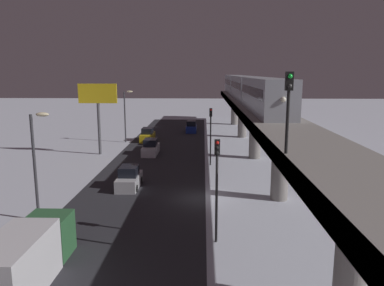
{
  "coord_description": "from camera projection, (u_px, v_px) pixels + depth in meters",
  "views": [
    {
      "loc": [
        -0.21,
        29.54,
        10.27
      ],
      "look_at": [
        1.16,
        -15.78,
        1.67
      ],
      "focal_mm": 34.92,
      "sensor_mm": 36.0,
      "label": 1
    }
  ],
  "objects": [
    {
      "name": "box_truck",
      "position": [
        26.0,
        257.0,
        18.29
      ],
      "size": [
        2.4,
        7.4,
        2.8
      ],
      "color": "#2D6038",
      "rests_on": "ground_plane"
    },
    {
      "name": "elevated_railway",
      "position": [
        280.0,
        134.0,
        29.72
      ],
      "size": [
        5.0,
        104.6,
        6.31
      ],
      "color": "gray",
      "rests_on": "ground_plane"
    },
    {
      "name": "traffic_light_near",
      "position": [
        217.0,
        176.0,
        22.19
      ],
      "size": [
        0.32,
        0.44,
        6.4
      ],
      "color": "#2D2D2D",
      "rests_on": "ground_plane"
    },
    {
      "name": "ground_plane",
      "position": [
        200.0,
        198.0,
        30.93
      ],
      "size": [
        240.0,
        240.0,
        0.0
      ],
      "primitive_type": "plane",
      "color": "silver"
    },
    {
      "name": "commercial_billboard",
      "position": [
        98.0,
        100.0,
        46.32
      ],
      "size": [
        4.8,
        0.36,
        8.9
      ],
      "color": "#4C4C51",
      "rests_on": "ground_plane"
    },
    {
      "name": "avenue_asphalt",
      "position": [
        140.0,
        198.0,
        31.08
      ],
      "size": [
        11.0,
        104.6,
        0.01
      ],
      "primitive_type": "cube",
      "color": "#28282D",
      "rests_on": "ground_plane"
    },
    {
      "name": "traffic_light_mid",
      "position": [
        211.0,
        128.0,
        41.21
      ],
      "size": [
        0.32,
        0.44,
        6.4
      ],
      "color": "#2D2D2D",
      "rests_on": "ground_plane"
    },
    {
      "name": "sedan_yellow",
      "position": [
        148.0,
        135.0,
        56.87
      ],
      "size": [
        1.8,
        4.7,
        1.97
      ],
      "color": "gold",
      "rests_on": "ground_plane"
    },
    {
      "name": "subway_train",
      "position": [
        245.0,
        87.0,
        56.31
      ],
      "size": [
        2.94,
        55.47,
        3.4
      ],
      "color": "#999EA8",
      "rests_on": "elevated_railway"
    },
    {
      "name": "sedan_silver",
      "position": [
        129.0,
        179.0,
        33.73
      ],
      "size": [
        1.91,
        4.21,
        1.97
      ],
      "color": "#B2B2B7",
      "rests_on": "ground_plane"
    },
    {
      "name": "sedan_white",
      "position": [
        151.0,
        148.0,
        47.42
      ],
      "size": [
        1.8,
        4.56,
        1.97
      ],
      "color": "silver",
      "rests_on": "ground_plane"
    },
    {
      "name": "sedan_blue",
      "position": [
        191.0,
        127.0,
        65.21
      ],
      "size": [
        1.8,
        4.05,
        1.97
      ],
      "rotation": [
        0.0,
        0.0,
        3.14
      ],
      "color": "navy",
      "rests_on": "ground_plane"
    },
    {
      "name": "street_lamp_near",
      "position": [
        37.0,
        154.0,
        25.45
      ],
      "size": [
        1.35,
        0.44,
        7.65
      ],
      "color": "#38383D",
      "rests_on": "ground_plane"
    },
    {
      "name": "street_lamp_far",
      "position": [
        126.0,
        110.0,
        54.91
      ],
      "size": [
        1.35,
        0.44,
        7.65
      ],
      "color": "#38383D",
      "rests_on": "ground_plane"
    },
    {
      "name": "rail_signal",
      "position": [
        289.0,
        98.0,
        18.01
      ],
      "size": [
        0.36,
        0.41,
        4.0
      ],
      "color": "black",
      "rests_on": "elevated_railway"
    }
  ]
}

